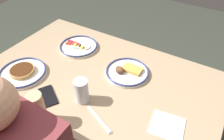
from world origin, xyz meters
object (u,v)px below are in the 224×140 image
at_px(plate_far_companion, 23,72).
at_px(cell_phone, 48,96).
at_px(paper_napkin, 167,126).
at_px(fork_near, 99,120).
at_px(drinking_glass, 82,92).
at_px(plate_center_pancakes, 127,72).
at_px(plate_near_main, 79,46).

distance_m(plate_far_companion, cell_phone, 0.25).
height_order(paper_napkin, fork_near, fork_near).
bearing_deg(plate_far_companion, fork_near, 175.93).
xyz_separation_m(drinking_glass, cell_phone, (0.17, 0.07, -0.05)).
relative_size(plate_far_companion, cell_phone, 1.87).
relative_size(drinking_glass, cell_phone, 0.91).
bearing_deg(drinking_glass, cell_phone, 23.85).
xyz_separation_m(plate_far_companion, drinking_glass, (-0.41, -0.02, 0.04)).
xyz_separation_m(plate_center_pancakes, plate_far_companion, (0.51, 0.32, 0.00)).
relative_size(drinking_glass, fork_near, 0.73).
relative_size(plate_far_companion, drinking_glass, 2.05).
bearing_deg(cell_phone, plate_near_main, -41.35).
bearing_deg(fork_near, drinking_glass, -23.04).
bearing_deg(fork_near, cell_phone, 2.65).
height_order(drinking_glass, paper_napkin, drinking_glass).
bearing_deg(paper_napkin, plate_far_companion, 6.24).
bearing_deg(plate_center_pancakes, paper_napkin, 145.67).
height_order(plate_far_companion, cell_phone, plate_far_companion).
relative_size(plate_near_main, plate_far_companion, 0.94).
relative_size(plate_far_companion, paper_napkin, 1.80).
distance_m(plate_center_pancakes, paper_napkin, 0.40).
distance_m(plate_near_main, cell_phone, 0.45).
height_order(plate_near_main, fork_near, plate_near_main).
relative_size(plate_center_pancakes, fork_near, 1.40).
relative_size(drinking_glass, paper_napkin, 0.88).
xyz_separation_m(cell_phone, fork_near, (-0.31, -0.01, -0.00)).
height_order(plate_near_main, plate_far_companion, plate_far_companion).
bearing_deg(plate_far_companion, plate_center_pancakes, -148.46).
distance_m(plate_near_main, plate_center_pancakes, 0.40).
bearing_deg(cell_phone, fork_near, -145.68).
relative_size(plate_near_main, paper_napkin, 1.69).
height_order(plate_near_main, cell_phone, plate_near_main).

